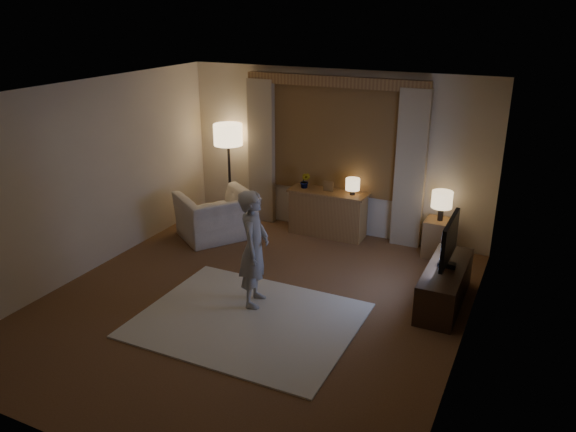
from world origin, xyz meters
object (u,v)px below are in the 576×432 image
Objects in this scene: tv_stand at (445,285)px; person at (254,248)px; armchair at (217,216)px; sideboard at (328,214)px; side_table at (438,238)px.

person is at bearing -154.09° from tv_stand.
armchair is 2.29m from person.
armchair reaches higher than sideboard.
person reaches higher than armchair.
person is (1.57, -1.62, 0.39)m from armchair.
person is (-1.74, -2.43, 0.47)m from side_table.
tv_stand is at bearing 115.63° from armchair.
armchair is 0.80× the size of tv_stand.
sideboard is 1.77m from side_table.
sideboard is 0.86× the size of tv_stand.
sideboard is 2.51m from person.
sideboard is 2.14× the size of side_table.
person is (-2.11, -1.03, 0.50)m from tv_stand.
side_table is (3.31, 0.81, -0.08)m from armchair.
armchair is 0.76× the size of person.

